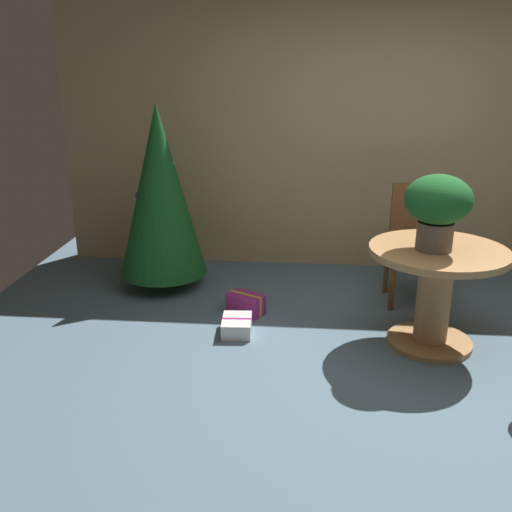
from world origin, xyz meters
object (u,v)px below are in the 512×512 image
object	(u,v)px
round_dining_table	(435,284)
flower_vase	(438,205)
gift_box_purple	(246,304)
gift_box_cream	(237,326)
holiday_tree	(160,191)
wooden_chair_far	(415,237)

from	to	relation	value
round_dining_table	flower_vase	xyz separation A→B (m)	(-0.05, -0.04, 0.57)
gift_box_purple	flower_vase	bearing A→B (deg)	-18.54
round_dining_table	gift_box_cream	bearing A→B (deg)	177.90
gift_box_purple	gift_box_cream	world-z (taller)	gift_box_purple
flower_vase	holiday_tree	size ratio (longest dim) A/B	0.32
gift_box_cream	holiday_tree	bearing A→B (deg)	130.72
holiday_tree	gift_box_cream	xyz separation A→B (m)	(0.76, -0.89, -0.81)
holiday_tree	gift_box_purple	world-z (taller)	holiday_tree
round_dining_table	wooden_chair_far	xyz separation A→B (m)	(0.00, 0.85, 0.08)
round_dining_table	wooden_chair_far	size ratio (longest dim) A/B	0.96
round_dining_table	gift_box_purple	world-z (taller)	round_dining_table
round_dining_table	gift_box_cream	size ratio (longest dim) A/B	3.08
round_dining_table	gift_box_cream	distance (m)	1.46
round_dining_table	holiday_tree	distance (m)	2.39
flower_vase	gift_box_purple	bearing A→B (deg)	161.46
flower_vase	gift_box_cream	world-z (taller)	flower_vase
flower_vase	holiday_tree	world-z (taller)	holiday_tree
gift_box_cream	flower_vase	bearing A→B (deg)	-3.77
flower_vase	gift_box_purple	size ratio (longest dim) A/B	1.55
round_dining_table	gift_box_purple	distance (m)	1.48
holiday_tree	gift_box_purple	bearing A→B (deg)	-33.87
holiday_tree	gift_box_cream	distance (m)	1.43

